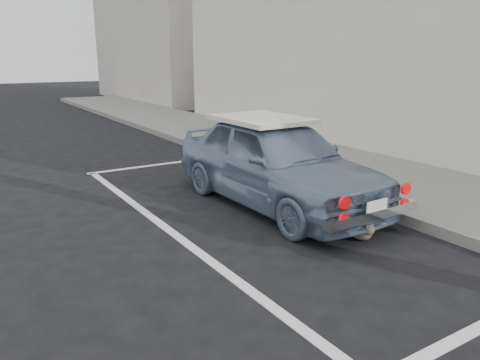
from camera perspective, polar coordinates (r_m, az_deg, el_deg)
The scene contains 7 objects.
ground at distance 4.48m, azimuth 19.08°, elevation -15.09°, with size 80.00×80.00×0.00m, color black.
sidewalk at distance 7.97m, azimuth 22.52°, elevation -1.55°, with size 2.80×40.00×0.15m, color slate.
building_far at distance 24.33m, azimuth -9.79°, elevation 19.04°, with size 3.50×10.00×8.00m, color #ACA49C.
pline_front at distance 9.80m, azimuth -9.63°, elevation 1.90°, with size 3.00×0.12×0.01m, color silver.
pline_side at distance 6.18m, azimuth -8.89°, elevation -5.87°, with size 0.12×7.00×0.01m, color silver.
retro_coupe at distance 6.96m, azimuth 4.44°, elevation 2.33°, with size 1.60×3.90×1.32m.
cat at distance 5.91m, azimuth 14.60°, elevation -5.94°, with size 0.26×0.49×0.27m.
Camera 1 is at (-3.15, -2.33, 2.18)m, focal length 35.00 mm.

